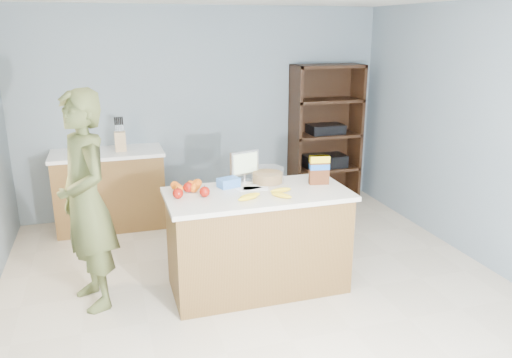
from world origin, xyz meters
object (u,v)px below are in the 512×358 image
object	(u,v)px
counter_peninsula	(258,244)
tv	(245,164)
shelving_unit	(324,137)
person	(86,202)
cereal_box	(319,168)

from	to	relation	value
counter_peninsula	tv	bearing A→B (deg)	93.57
tv	shelving_unit	bearing A→B (deg)	47.52
shelving_unit	person	bearing A→B (deg)	-147.37
counter_peninsula	cereal_box	distance (m)	0.87
cereal_box	shelving_unit	bearing A→B (deg)	64.25
tv	cereal_box	bearing A→B (deg)	-24.80
person	tv	distance (m)	1.39
person	counter_peninsula	bearing A→B (deg)	63.21
counter_peninsula	shelving_unit	bearing A→B (deg)	52.89
shelving_unit	cereal_box	xyz separation A→B (m)	(-0.96, -2.00, 0.19)
person	tv	world-z (taller)	person
shelving_unit	person	distance (m)	3.50
counter_peninsula	person	world-z (taller)	person
tv	cereal_box	distance (m)	0.67
person	cereal_box	xyz separation A→B (m)	(1.98, -0.11, 0.15)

